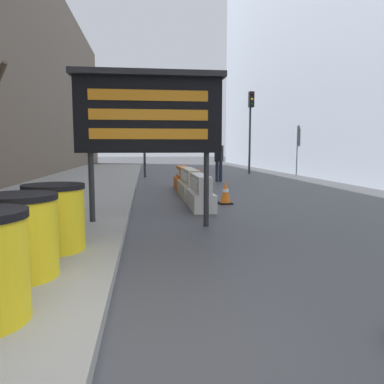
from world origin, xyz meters
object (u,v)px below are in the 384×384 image
Objects in this scene: traffic_cone_mid at (226,193)px; traffic_light_near_curb at (144,118)px; jersey_barrier_white at (200,194)px; traffic_light_far_side at (251,115)px; jersey_barrier_cream at (190,184)px; traffic_cone_near at (201,177)px; jersey_barrier_orange_near at (183,179)px; pedestrian_worker at (219,157)px; barrel_drum_back at (55,217)px; barrel_drum_middle at (19,236)px; message_board at (149,114)px.

traffic_light_near_curb is at bearing 102.54° from traffic_cone_mid.
traffic_light_far_side is at bearing 68.86° from jersey_barrier_white.
jersey_barrier_cream reaches higher than traffic_cone_near.
pedestrian_worker is (1.84, 2.73, 0.70)m from jersey_barrier_orange_near.
jersey_barrier_cream is at bearing -80.32° from traffic_light_near_curb.
jersey_barrier_cream is 1.74m from traffic_cone_mid.
barrel_drum_back is at bearing -109.44° from traffic_cone_near.
traffic_light_far_side is (6.98, 15.58, 2.68)m from barrel_drum_back.
message_board reaches higher than barrel_drum_middle.
barrel_drum_middle is 10.74m from traffic_cone_near.
pedestrian_worker is (1.06, 1.76, 0.72)m from traffic_cone_near.
message_board is 9.65m from pedestrian_worker.
traffic_light_near_curb is 0.89× the size of traffic_light_far_side.
pedestrian_worker is at bearing 69.24° from jersey_barrier_cream.
barrel_drum_middle is at bearing -94.73° from traffic_light_near_curb.
jersey_barrier_white is 12.87m from traffic_light_far_side.
jersey_barrier_white is 4.34m from jersey_barrier_orange_near.
traffic_cone_mid is (3.32, 5.53, -0.27)m from barrel_drum_middle.
traffic_light_far_side reaches higher than message_board.
traffic_cone_near is (0.79, 0.97, -0.01)m from jersey_barrier_orange_near.
barrel_drum_back is at bearing -114.13° from traffic_light_far_side.
jersey_barrier_cream is 3.20m from traffic_cone_near.
jersey_barrier_cream is at bearing -175.57° from pedestrian_worker.
barrel_drum_back reaches higher than traffic_cone_mid.
message_board is at bearing -106.02° from jersey_barrier_cream.
barrel_drum_back is 14.15m from traffic_light_near_curb.
pedestrian_worker is (4.41, 11.97, 0.49)m from barrel_drum_middle.
traffic_light_far_side is at bearing 58.41° from jersey_barrier_orange_near.
message_board is 4.02× the size of traffic_cone_near.
pedestrian_worker is (3.06, 9.10, -0.99)m from message_board.
traffic_light_near_curb reaches higher than barrel_drum_middle.
message_board is at bearing -89.44° from traffic_light_near_curb.
jersey_barrier_white is 0.42× the size of traffic_light_near_curb.
message_board is 1.66× the size of jersey_barrier_white.
barrel_drum_middle reaches higher than jersey_barrier_white.
barrel_drum_back is 9.75m from traffic_cone_near.
barrel_drum_middle reaches higher than jersey_barrier_orange_near.
traffic_cone_near is 2.18m from pedestrian_worker.
jersey_barrier_orange_near is 9.11m from traffic_light_far_side.
jersey_barrier_cream is at bearing 90.00° from jersey_barrier_white.
jersey_barrier_white is 2.21m from jersey_barrier_cream.
message_board reaches higher than jersey_barrier_orange_near.
message_board is at bearing -126.49° from traffic_cone_mid.
traffic_light_near_curb is (1.12, 13.91, 2.35)m from barrel_drum_back.
jersey_barrier_orange_near is 3.78m from traffic_cone_mid.
barrel_drum_middle is 15.15m from traffic_light_near_curb.
jersey_barrier_white is 10.43m from traffic_light_near_curb.
barrel_drum_middle is at bearing -109.88° from jersey_barrier_cream.
barrel_drum_back is 0.51× the size of jersey_barrier_white.
traffic_cone_near is 5.77m from traffic_light_near_curb.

